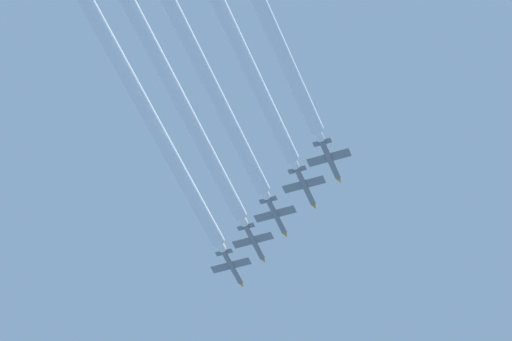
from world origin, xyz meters
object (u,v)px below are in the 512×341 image
at_px(jet_second_echelon, 254,242).
at_px(jet_third_echelon, 277,216).
at_px(jet_fifth_echelon, 330,160).
at_px(jet_fourth_echelon, 305,187).
at_px(jet_lead, 233,268).

bearing_deg(jet_second_echelon, jet_third_echelon, -42.73).
bearing_deg(jet_third_echelon, jet_fifth_echelon, -39.58).
bearing_deg(jet_second_echelon, jet_fifth_echelon, -40.61).
height_order(jet_second_echelon, jet_third_echelon, jet_second_echelon).
bearing_deg(jet_fourth_echelon, jet_fifth_echelon, -41.27).
height_order(jet_second_echelon, jet_fifth_echelon, jet_second_echelon).
bearing_deg(jet_fourth_echelon, jet_lead, 139.12).
bearing_deg(jet_fifth_echelon, jet_lead, 139.03).
distance_m(jet_second_echelon, jet_third_echelon, 10.40).
relative_size(jet_second_echelon, jet_fifth_echelon, 1.00).
bearing_deg(jet_fifth_echelon, jet_third_echelon, 140.42).
bearing_deg(jet_second_echelon, jet_fourth_echelon, -40.30).
height_order(jet_third_echelon, jet_fifth_echelon, jet_third_echelon).
bearing_deg(jet_lead, jet_third_echelon, -42.39).
relative_size(jet_lead, jet_third_echelon, 1.00).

